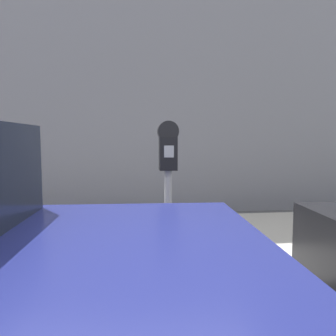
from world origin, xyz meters
TOP-DOWN VIEW (x-y plane):
  - sidewalk at (0.00, 2.20)m, footprint 24.00×2.80m
  - building_facade at (0.00, 4.54)m, footprint 24.00×0.30m
  - parking_meter at (0.45, 1.10)m, footprint 0.20×0.15m

SIDE VIEW (x-z plane):
  - sidewalk at x=0.00m, z-range 0.00..0.14m
  - parking_meter at x=0.45m, z-range 0.42..1.94m
  - building_facade at x=0.00m, z-range 0.00..5.88m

